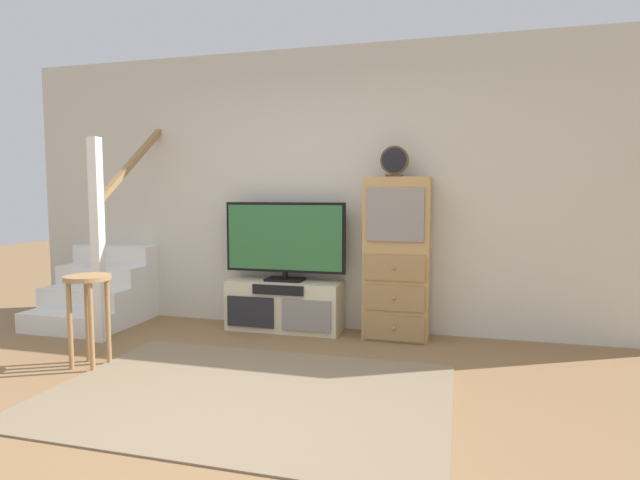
% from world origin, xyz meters
% --- Properties ---
extents(ground_plane, '(20.00, 20.00, 0.00)m').
position_xyz_m(ground_plane, '(0.00, 0.00, 0.00)').
color(ground_plane, olive).
extents(back_wall, '(6.40, 0.12, 2.70)m').
position_xyz_m(back_wall, '(0.00, 2.46, 1.35)').
color(back_wall, beige).
rests_on(back_wall, ground_plane).
extents(area_rug, '(2.60, 1.80, 0.01)m').
position_xyz_m(area_rug, '(0.00, 0.60, 0.01)').
color(area_rug, '#847056').
rests_on(area_rug, ground_plane).
extents(media_console, '(1.10, 0.38, 0.48)m').
position_xyz_m(media_console, '(-0.30, 2.19, 0.24)').
color(media_console, beige).
rests_on(media_console, ground_plane).
extents(television, '(1.19, 0.22, 0.75)m').
position_xyz_m(television, '(-0.30, 2.22, 0.88)').
color(television, black).
rests_on(television, media_console).
extents(side_cabinet, '(0.58, 0.38, 1.46)m').
position_xyz_m(side_cabinet, '(0.77, 2.20, 0.73)').
color(side_cabinet, tan).
rests_on(side_cabinet, ground_plane).
extents(desk_clock, '(0.25, 0.08, 0.28)m').
position_xyz_m(desk_clock, '(0.74, 2.19, 1.60)').
color(desk_clock, '#4C3823').
rests_on(desk_clock, side_cabinet).
extents(staircase, '(1.00, 1.36, 2.20)m').
position_xyz_m(staircase, '(-2.24, 2.20, 0.37)').
color(staircase, white).
rests_on(staircase, ground_plane).
extents(bar_stool_near, '(0.34, 0.34, 0.70)m').
position_xyz_m(bar_stool_near, '(-1.38, 0.80, 0.52)').
color(bar_stool_near, '#A37A4C').
rests_on(bar_stool_near, ground_plane).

